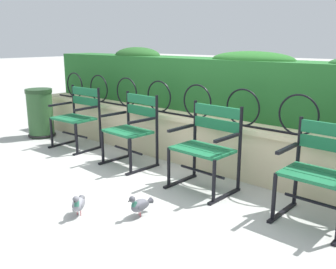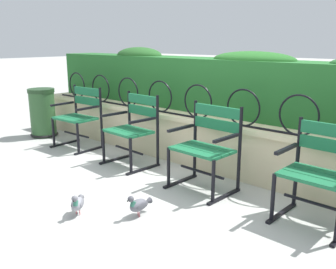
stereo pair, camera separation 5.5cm
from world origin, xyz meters
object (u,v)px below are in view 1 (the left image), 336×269
at_px(park_chair_leftmost, 78,116).
at_px(park_chair_rightmost, 320,170).
at_px(pigeon_near_chairs, 140,205).
at_px(park_chair_centre_left, 132,128).
at_px(trash_bin, 40,114).
at_px(park_chair_centre_right, 207,145).
at_px(pigeon_far_side, 79,203).

xyz_separation_m(park_chair_leftmost, park_chair_rightmost, (3.50, -0.02, -0.01)).
bearing_deg(park_chair_rightmost, pigeon_near_chairs, -141.40).
relative_size(park_chair_centre_left, park_chair_rightmost, 1.03).
relative_size(park_chair_leftmost, pigeon_near_chairs, 3.05).
relative_size(park_chair_leftmost, park_chair_centre_left, 0.99).
bearing_deg(pigeon_near_chairs, trash_bin, 163.86).
xyz_separation_m(park_chair_centre_right, pigeon_far_side, (-0.48, -1.29, -0.36)).
height_order(park_chair_rightmost, pigeon_far_side, park_chair_rightmost).
bearing_deg(pigeon_far_side, park_chair_centre_left, 117.45).
height_order(park_chair_centre_left, trash_bin, park_chair_centre_left).
distance_m(park_chair_centre_left, park_chair_rightmost, 2.32).
bearing_deg(park_chair_centre_right, park_chair_leftmost, 178.97).
height_order(park_chair_leftmost, pigeon_near_chairs, park_chair_leftmost).
bearing_deg(park_chair_leftmost, pigeon_near_chairs, -23.25).
height_order(park_chair_rightmost, pigeon_near_chairs, park_chair_rightmost).
height_order(park_chair_centre_left, pigeon_far_side, park_chair_centre_left).
relative_size(park_chair_centre_right, trash_bin, 1.15).
xyz_separation_m(pigeon_far_side, trash_bin, (-2.83, 1.29, 0.26)).
xyz_separation_m(park_chair_leftmost, park_chair_centre_left, (1.17, -0.02, 0.00)).
distance_m(park_chair_leftmost, pigeon_near_chairs, 2.51).
relative_size(park_chair_centre_right, pigeon_near_chairs, 3.09).
distance_m(park_chair_centre_right, pigeon_near_chairs, 1.01).
bearing_deg(pigeon_near_chairs, park_chair_centre_left, 139.04).
distance_m(park_chair_rightmost, pigeon_far_side, 2.13).
bearing_deg(trash_bin, park_chair_leftmost, 2.24).
height_order(park_chair_rightmost, trash_bin, park_chair_rightmost).
xyz_separation_m(park_chair_centre_left, pigeon_far_side, (0.68, -1.32, -0.36)).
height_order(park_chair_centre_right, park_chair_rightmost, park_chair_centre_right).
relative_size(park_chair_leftmost, trash_bin, 1.13).
distance_m(park_chair_centre_right, trash_bin, 3.31).
height_order(park_chair_centre_right, trash_bin, park_chair_centre_right).
bearing_deg(trash_bin, park_chair_centre_left, 0.61).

